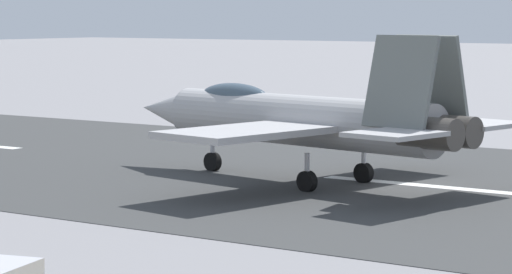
{
  "coord_description": "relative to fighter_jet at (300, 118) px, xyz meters",
  "views": [
    {
      "loc": [
        -21.09,
        39.66,
        6.36
      ],
      "look_at": [
        2.07,
        6.55,
        2.2
      ],
      "focal_mm": 84.43,
      "sensor_mm": 36.0,
      "label": 1
    }
  ],
  "objects": [
    {
      "name": "fighter_jet",
      "position": [
        0.0,
        0.0,
        0.0
      ],
      "size": [
        17.1,
        14.14,
        5.63
      ],
      "color": "#ACABAC",
      "rests_on": "ground"
    },
    {
      "name": "crew_person",
      "position": [
        13.36,
        -11.52,
        -1.64
      ],
      "size": [
        0.48,
        0.59,
        1.57
      ],
      "color": "#1E2338",
      "rests_on": "ground"
    },
    {
      "name": "ground_plane",
      "position": [
        -3.36,
        -1.85,
        -2.43
      ],
      "size": [
        400.0,
        400.0,
        0.0
      ],
      "primitive_type": "plane",
      "color": "gray"
    },
    {
      "name": "runway_strip",
      "position": [
        -3.38,
        -1.85,
        -2.42
      ],
      "size": [
        240.0,
        26.0,
        0.02
      ],
      "color": "#393A3A",
      "rests_on": "ground"
    }
  ]
}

